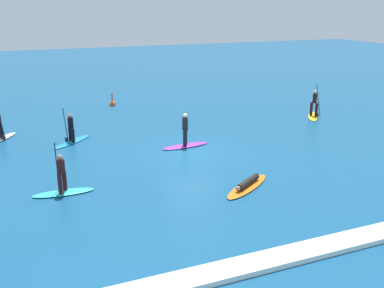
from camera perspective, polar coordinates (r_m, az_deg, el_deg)
The scene contains 9 objects.
ground_plane at distance 23.09m, azimuth 0.00°, elevation -1.18°, with size 120.00×120.00×0.00m, color navy.
surfer_on_blue_board at distance 25.65m, azimuth -15.53°, elevation 1.13°, with size 2.60×2.46×2.04m.
surfer_on_yellow_board at distance 31.57m, azimuth 15.70°, elevation 4.38°, with size 2.18×2.58×2.35m.
surfer_on_white_board at distance 27.57m, azimuth -23.84°, elevation 1.35°, with size 2.00×2.59×2.08m.
surfer_on_purple_board at distance 23.97m, azimuth -0.90°, elevation 0.71°, with size 2.80×0.96×1.90m.
surfer_on_orange_board at distance 18.97m, azimuth 7.28°, elevation -5.33°, with size 3.10×2.40×0.38m.
surfer_on_teal_board at distance 18.87m, azimuth -16.64°, elevation -5.05°, with size 2.54×0.81×2.16m.
marker_buoy at distance 34.49m, azimuth -10.40°, elevation 5.25°, with size 0.47×0.47×1.09m.
wave_crest at distance 14.81m, azimuth 15.80°, elevation -13.15°, with size 18.02×0.90×0.18m, color white.
Camera 1 is at (-8.22, -20.20, 7.58)m, focal length 40.64 mm.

